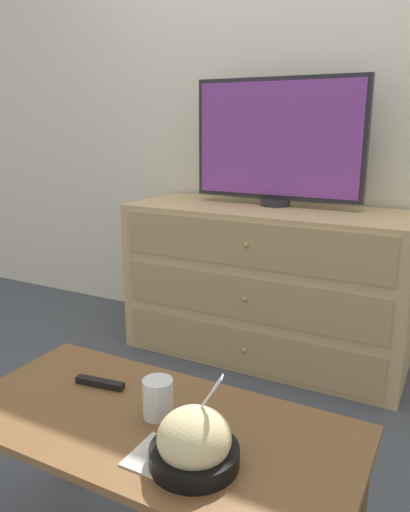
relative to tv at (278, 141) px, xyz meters
The scene contains 9 objects.
ground_plane 1.10m from the tv, 57.98° to the left, with size 12.00×12.00×0.00m, color #474C56.
wall_back 0.35m from the tv, 60.88° to the left, with size 12.00×0.05×2.60m.
dresser 0.70m from the tv, 93.91° to the right, with size 1.38×0.53×0.76m.
tv is the anchor object (origin of this frame).
coffee_table 1.62m from the tv, 80.88° to the right, with size 0.98×0.47×0.47m.
takeout_bowl 1.69m from the tv, 75.64° to the right, with size 0.19×0.19×0.19m.
drink_cup 1.56m from the tv, 80.76° to the right, with size 0.07×0.07×0.10m.
napkin 1.71m from the tv, 78.33° to the right, with size 0.13×0.13×0.00m.
remote_control 1.51m from the tv, 89.36° to the right, with size 0.14×0.04×0.02m.
Camera 1 is at (0.70, -2.53, 1.16)m, focal length 35.00 mm.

